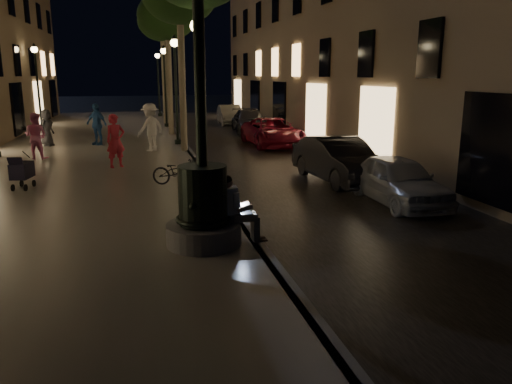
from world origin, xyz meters
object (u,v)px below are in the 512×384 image
object	(u,v)px
car_third	(273,132)
car_rear	(250,121)
fountain_lamppost	(203,192)
lamp_curb_c	(165,76)
tree_far	(162,22)
bicycle	(178,172)
car_fifth	(230,115)
pedestrian_pink	(36,136)
lamp_curb_b	(176,76)
pedestrian_red	(116,141)
pedestrian_blue	(97,124)
lamp_left_c	(37,76)
tree_third	(167,17)
seated_man_laptop	(236,207)
stroller	(22,171)
pedestrian_dark	(47,128)
car_second	(339,160)
pedestrian_white	(151,127)
lamp_curb_a	(198,77)
car_front	(398,180)
lamp_curb_d	(158,75)

from	to	relation	value
car_third	car_rear	world-z (taller)	car_third
fountain_lamppost	lamp_curb_c	size ratio (longest dim) A/B	1.08
tree_far	bicycle	bearing A→B (deg)	-92.46
car_fifth	pedestrian_pink	world-z (taller)	pedestrian_pink
fountain_lamppost	lamp_curb_b	bearing A→B (deg)	87.14
car_rear	car_fifth	bearing A→B (deg)	97.98
car_fifth	lamp_curb_b	bearing A→B (deg)	-109.74
lamp_curb_c	pedestrian_red	distance (m)	13.78
pedestrian_blue	car_fifth	bearing A→B (deg)	88.79
lamp_left_c	pedestrian_red	xyz separation A→B (m)	(4.57, -13.38, -2.13)
lamp_curb_c	tree_third	bearing A→B (deg)	-90.00
car_third	seated_man_laptop	bearing A→B (deg)	-109.20
tree_third	car_fifth	xyz separation A→B (m)	(4.36, 6.37, -5.49)
stroller	pedestrian_red	xyz separation A→B (m)	(2.44, 2.84, 0.39)
lamp_curb_b	pedestrian_dark	distance (m)	6.15
car_second	pedestrian_white	size ratio (longest dim) A/B	2.17
lamp_curb_a	tree_third	bearing A→B (deg)	90.00
fountain_lamppost	seated_man_laptop	bearing A→B (deg)	0.00
pedestrian_pink	pedestrian_dark	size ratio (longest dim) A/B	1.07
stroller	car_third	size ratio (longest dim) A/B	0.22
tree_third	car_fifth	size ratio (longest dim) A/B	1.83
lamp_curb_a	pedestrian_dark	distance (m)	10.70
seated_man_laptop	car_second	bearing A→B (deg)	51.43
tree_third	pedestrian_pink	size ratio (longest dim) A/B	4.16
car_third	lamp_left_c	bearing A→B (deg)	143.45
lamp_curb_c	pedestrian_dark	distance (m)	9.44
fountain_lamppost	lamp_curb_c	xyz separation A→B (m)	(0.70, 22.00, 2.02)
pedestrian_red	car_front	bearing A→B (deg)	-64.12
lamp_curb_d	pedestrian_white	bearing A→B (deg)	-94.00
stroller	pedestrian_white	distance (m)	7.41
tree_far	fountain_lamppost	bearing A→B (deg)	-91.86
car_third	pedestrian_white	distance (m)	5.92
lamp_curb_c	car_fifth	xyz separation A→B (m)	(4.36, 2.37, -2.59)
lamp_curb_b	lamp_curb_c	size ratio (longest dim) A/B	1.00
pedestrian_white	stroller	bearing A→B (deg)	23.53
bicycle	pedestrian_blue	bearing A→B (deg)	40.38
car_third	pedestrian_red	bearing A→B (deg)	-144.48
car_front	car_fifth	size ratio (longest dim) A/B	0.93
stroller	tree_third	bearing A→B (deg)	79.26
fountain_lamppost	lamp_curb_d	bearing A→B (deg)	88.66
lamp_curb_b	lamp_left_c	bearing A→B (deg)	131.59
tree_far	stroller	xyz separation A→B (m)	(-5.04, -18.22, -5.71)
tree_third	fountain_lamppost	bearing A→B (deg)	-92.23
tree_far	car_second	distance (m)	19.82
lamp_left_c	pedestrian_dark	world-z (taller)	lamp_left_c
seated_man_laptop	lamp_curb_b	bearing A→B (deg)	89.64
car_front	lamp_curb_a	bearing A→B (deg)	145.11
car_front	pedestrian_blue	world-z (taller)	pedestrian_blue
car_rear	pedestrian_blue	distance (m)	9.51
seated_man_laptop	car_front	xyz separation A→B (m)	(4.83, 2.61, -0.27)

